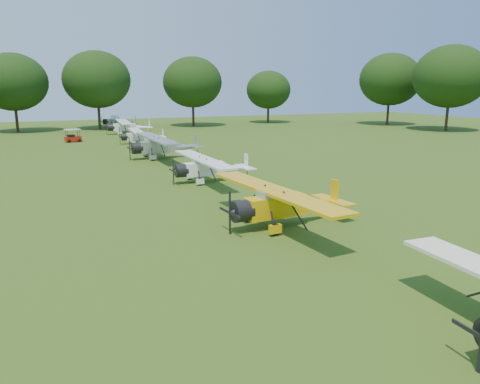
% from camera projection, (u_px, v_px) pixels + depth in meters
% --- Properties ---
extents(ground, '(160.00, 160.00, 0.00)m').
position_uv_depth(ground, '(248.00, 204.00, 29.16)').
color(ground, '#2F5114').
rests_on(ground, ground).
extents(tree_belt, '(137.36, 130.27, 14.52)m').
position_uv_depth(tree_belt, '(300.00, 72.00, 28.89)').
color(tree_belt, black).
rests_on(tree_belt, ground).
extents(aircraft_2, '(6.99, 11.13, 2.19)m').
position_uv_depth(aircraft_2, '(284.00, 202.00, 24.37)').
color(aircraft_2, '#E5AF09').
rests_on(aircraft_2, ground).
extents(aircraft_3, '(6.37, 10.12, 2.00)m').
position_uv_depth(aircraft_3, '(210.00, 166.00, 35.70)').
color(aircraft_3, white).
rests_on(aircraft_3, ground).
extents(aircraft_4, '(7.38, 11.73, 2.32)m').
position_uv_depth(aircraft_4, '(163.00, 145.00, 47.18)').
color(aircraft_4, '#B5B6BA').
rests_on(aircraft_4, ground).
extents(aircraft_5, '(5.76, 9.18, 1.81)m').
position_uv_depth(aircraft_5, '(141.00, 135.00, 59.09)').
color(aircraft_5, white).
rests_on(aircraft_5, ground).
extents(aircraft_6, '(6.81, 10.85, 2.14)m').
position_uv_depth(aircraft_6, '(128.00, 126.00, 70.69)').
color(aircraft_6, white).
rests_on(aircraft_6, ground).
extents(aircraft_7, '(6.29, 10.01, 1.96)m').
position_uv_depth(aircraft_7, '(118.00, 120.00, 82.70)').
color(aircraft_7, '#B5B6BA').
rests_on(aircraft_7, ground).
extents(golf_cart, '(2.14, 1.56, 1.65)m').
position_uv_depth(golf_cart, '(73.00, 138.00, 60.82)').
color(golf_cart, '#A91B0C').
rests_on(golf_cart, ground).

